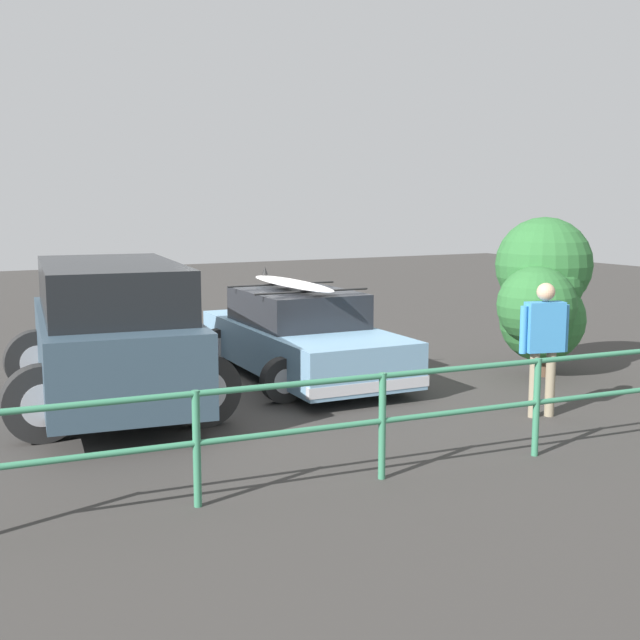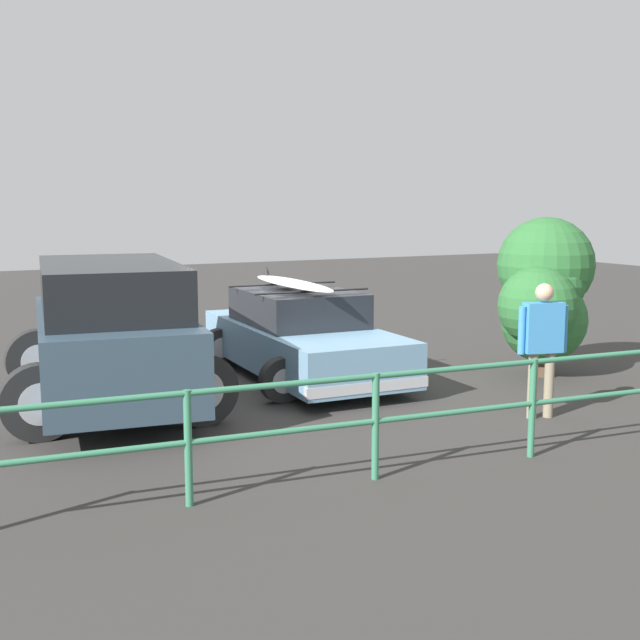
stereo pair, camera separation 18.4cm
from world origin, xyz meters
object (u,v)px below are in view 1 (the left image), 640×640
at_px(suv_car, 112,333).
at_px(bush_near_left, 543,292).
at_px(sedan_car, 300,336).
at_px(person_bystander, 544,337).

distance_m(suv_car, bush_near_left, 6.40).
bearing_deg(suv_car, bush_near_left, 170.44).
height_order(sedan_car, bush_near_left, bush_near_left).
relative_size(sedan_car, person_bystander, 2.63).
distance_m(sedan_car, person_bystander, 3.85).
xyz_separation_m(suv_car, bush_near_left, (-6.30, 1.06, 0.30)).
bearing_deg(sedan_car, suv_car, 10.47).
xyz_separation_m(suv_car, person_bystander, (-4.57, 2.94, 0.03)).
relative_size(suv_car, person_bystander, 2.72).
bearing_deg(person_bystander, sedan_car, -65.29).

